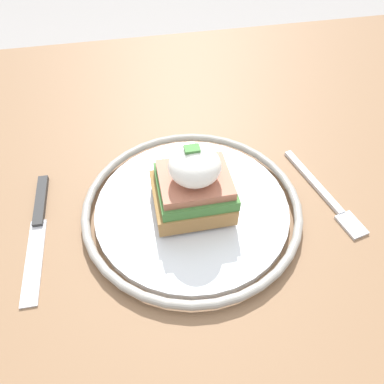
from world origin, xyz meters
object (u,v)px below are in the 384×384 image
fork (325,195)px  knife (38,224)px  sandwich (194,184)px  plate (192,207)px

fork → knife: bearing=-3.7°
sandwich → knife: 0.19m
plate → sandwich: 0.04m
knife → fork: bearing=176.3°
fork → knife: 0.35m
plate → fork: 0.17m
knife → plate: bearing=175.6°
plate → knife: plate is taller
plate → knife: 0.18m
fork → knife: size_ratio=0.86×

